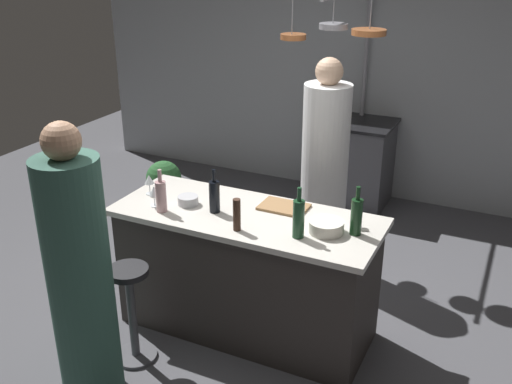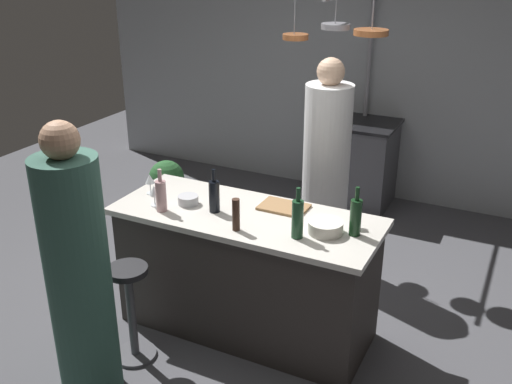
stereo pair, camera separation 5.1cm
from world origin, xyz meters
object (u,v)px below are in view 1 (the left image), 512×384
object	(u,v)px
wine_bottle_red	(356,216)
stove_range	(352,162)
cutting_board	(284,207)
wine_glass_near_right_guest	(149,180)
potted_plant	(164,182)
mixing_bowl_steel	(188,200)
wine_bottle_dark	(214,196)
pepper_mill	(237,215)
wine_bottle_green	(299,218)
mixing_bowl_ceramic	(326,227)
bar_stool_left	(132,310)
guest_left	(80,280)
wine_glass_by_chef	(154,192)
wine_bottle_rose	(161,196)
chef	(324,176)
wine_glass_near_left_guest	(357,212)

from	to	relation	value
wine_bottle_red	stove_range	bearing A→B (deg)	106.90
cutting_board	wine_glass_near_right_guest	bearing A→B (deg)	-168.73
potted_plant	mixing_bowl_steel	distance (m)	2.04
potted_plant	wine_bottle_dark	size ratio (longest dim) A/B	1.73
pepper_mill	wine_bottle_green	world-z (taller)	wine_bottle_green
potted_plant	mixing_bowl_ceramic	distance (m)	2.75
bar_stool_left	guest_left	xyz separation A→B (m)	(-0.03, -0.38, 0.43)
cutting_board	wine_glass_by_chef	size ratio (longest dim) A/B	2.19
stove_range	mixing_bowl_ceramic	size ratio (longest dim) A/B	4.08
cutting_board	wine_bottle_dark	xyz separation A→B (m)	(-0.39, -0.25, 0.11)
guest_left	cutting_board	world-z (taller)	guest_left
wine_bottle_green	wine_glass_by_chef	size ratio (longest dim) A/B	2.23
guest_left	wine_glass_near_right_guest	xyz separation A→B (m)	(-0.22, 1.00, 0.20)
stove_range	wine_bottle_red	bearing A→B (deg)	-73.10
wine_bottle_red	wine_glass_by_chef	distance (m)	1.36
stove_range	wine_bottle_rose	xyz separation A→B (m)	(-0.53, -2.65, 0.57)
bar_stool_left	wine_bottle_green	world-z (taller)	wine_bottle_green
cutting_board	mixing_bowl_ceramic	size ratio (longest dim) A/B	1.47
mixing_bowl_steel	wine_bottle_green	bearing A→B (deg)	-7.97
wine_bottle_rose	pepper_mill	bearing A→B (deg)	-2.89
chef	wine_bottle_dark	distance (m)	1.20
wine_bottle_dark	wine_glass_by_chef	xyz separation A→B (m)	(-0.41, -0.10, -0.01)
wine_glass_near_left_guest	potted_plant	bearing A→B (deg)	150.98
stove_range	wine_bottle_red	distance (m)	2.59
bar_stool_left	potted_plant	bearing A→B (deg)	119.01
wine_bottle_red	bar_stool_left	bearing A→B (deg)	-152.48
wine_glass_by_chef	potted_plant	bearing A→B (deg)	123.18
bar_stool_left	wine_glass_near_left_guest	world-z (taller)	wine_glass_near_left_guest
stove_range	wine_bottle_green	distance (m)	2.70
pepper_mill	wine_bottle_dark	size ratio (longest dim) A/B	0.70
bar_stool_left	mixing_bowl_steel	world-z (taller)	mixing_bowl_steel
cutting_board	wine_glass_by_chef	xyz separation A→B (m)	(-0.80, -0.35, 0.10)
wine_bottle_red	wine_glass_by_chef	size ratio (longest dim) A/B	2.16
bar_stool_left	wine_bottle_rose	distance (m)	0.76
wine_bottle_rose	mixing_bowl_ceramic	size ratio (longest dim) A/B	1.36
chef	wine_glass_by_chef	xyz separation A→B (m)	(-0.79, -1.22, 0.18)
chef	wine_glass_near_right_guest	size ratio (longest dim) A/B	12.11
wine_glass_near_right_guest	mixing_bowl_ceramic	world-z (taller)	wine_glass_near_right_guest
wine_bottle_green	wine_bottle_red	size ratio (longest dim) A/B	1.03
stove_range	wine_bottle_green	xyz separation A→B (m)	(0.43, -2.61, 0.58)
wine_glass_by_chef	mixing_bowl_steel	distance (m)	0.24
wine_bottle_green	wine_glass_by_chef	distance (m)	1.05
guest_left	wine_bottle_rose	world-z (taller)	guest_left
potted_plant	wine_bottle_rose	size ratio (longest dim) A/B	1.76
wine_glass_near_right_guest	stove_range	bearing A→B (deg)	72.61
cutting_board	wine_glass_near_right_guest	distance (m)	0.98
wine_glass_by_chef	wine_glass_near_right_guest	distance (m)	0.22
potted_plant	bar_stool_left	bearing A→B (deg)	-60.99
bar_stool_left	pepper_mill	xyz separation A→B (m)	(0.57, 0.39, 0.63)
wine_glass_near_right_guest	mixing_bowl_steel	bearing A→B (deg)	-6.42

